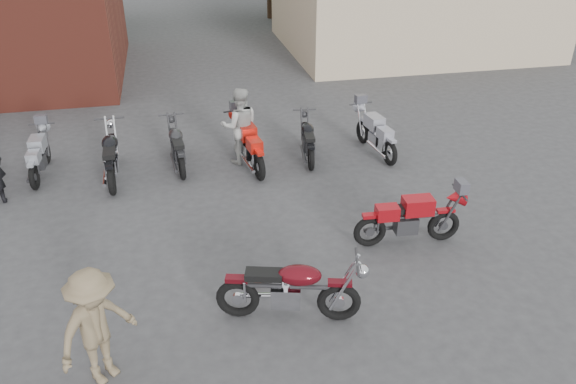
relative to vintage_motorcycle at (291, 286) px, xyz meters
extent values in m
plane|color=#37373A|center=(-0.08, 0.63, -0.62)|extent=(90.00, 90.00, 0.00)
cube|color=tan|center=(8.42, 15.63, 1.13)|extent=(10.00, 8.00, 3.50)
ellipsoid|color=#A93612|center=(-0.35, 0.98, -0.50)|extent=(0.28, 0.28, 0.24)
imported|color=#A9A9A4|center=(0.04, 5.80, 0.31)|extent=(0.93, 0.73, 1.87)
imported|color=#78664A|center=(-2.73, -0.64, 0.26)|extent=(1.29, 1.24, 1.77)
camera|label=1|loc=(-1.47, -6.61, 5.29)|focal=35.00mm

